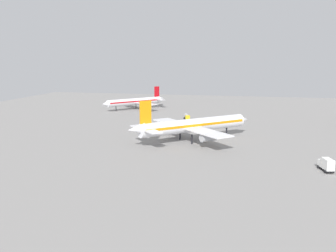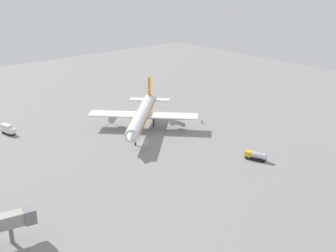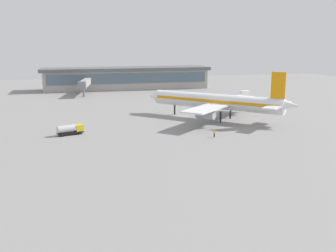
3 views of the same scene
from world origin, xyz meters
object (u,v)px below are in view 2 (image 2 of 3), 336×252
(fuel_truck, at_px, (256,156))
(catering_truck, at_px, (8,129))
(ground_crew_worker, at_px, (202,121))
(airplane_at_gate, at_px, (142,115))

(fuel_truck, bearing_deg, catering_truck, 16.04)
(fuel_truck, height_order, ground_crew_worker, fuel_truck)
(airplane_at_gate, height_order, fuel_truck, airplane_at_gate)
(airplane_at_gate, relative_size, ground_crew_worker, 22.94)
(airplane_at_gate, distance_m, fuel_truck, 43.40)
(airplane_at_gate, distance_m, ground_crew_worker, 22.74)
(airplane_at_gate, xyz_separation_m, catering_truck, (-26.17, -37.44, -3.61))
(fuel_truck, height_order, catering_truck, catering_truck)
(airplane_at_gate, distance_m, catering_truck, 45.82)
(fuel_truck, relative_size, ground_crew_worker, 3.94)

